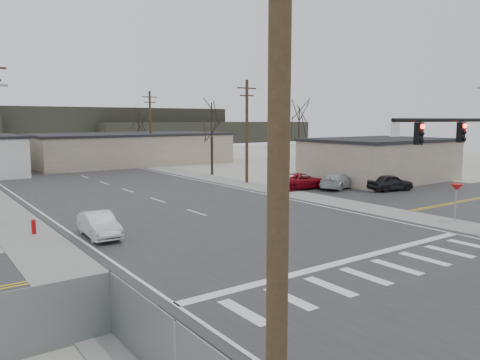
{
  "coord_description": "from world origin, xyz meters",
  "views": [
    {
      "loc": [
        -15.47,
        -18.7,
        6.24
      ],
      "look_at": [
        0.75,
        4.06,
        2.6
      ],
      "focal_mm": 35.0,
      "sensor_mm": 36.0,
      "label": 1
    }
  ],
  "objects_px": {
    "traffic_signal_mast": "(471,150)",
    "car_parked_dark_b": "(364,174)",
    "car_far_b": "(29,153)",
    "car_far_a": "(92,157)",
    "car_parked_silver": "(338,181)",
    "sedan_crossing": "(99,225)",
    "car_parked_dark_a": "(390,183)",
    "fire_hydrant": "(34,227)",
    "car_parked_red": "(301,181)"
  },
  "relations": [
    {
      "from": "car_parked_red",
      "to": "car_parked_silver",
      "type": "height_order",
      "value": "car_parked_red"
    },
    {
      "from": "traffic_signal_mast",
      "to": "sedan_crossing",
      "type": "distance_m",
      "value": 19.66
    },
    {
      "from": "car_far_a",
      "to": "car_parked_dark_b",
      "type": "relative_size",
      "value": 1.01
    },
    {
      "from": "traffic_signal_mast",
      "to": "fire_hydrant",
      "type": "height_order",
      "value": "traffic_signal_mast"
    },
    {
      "from": "traffic_signal_mast",
      "to": "car_parked_red",
      "type": "distance_m",
      "value": 19.33
    },
    {
      "from": "car_far_a",
      "to": "car_parked_dark_b",
      "type": "xyz_separation_m",
      "value": [
        15.24,
        -37.56,
        0.07
      ]
    },
    {
      "from": "car_far_b",
      "to": "car_parked_dark_b",
      "type": "xyz_separation_m",
      "value": [
        20.86,
        -52.12,
        -0.02
      ]
    },
    {
      "from": "sedan_crossing",
      "to": "car_parked_dark_a",
      "type": "relative_size",
      "value": 0.96
    },
    {
      "from": "car_parked_dark_b",
      "to": "sedan_crossing",
      "type": "bearing_deg",
      "value": 94.7
    },
    {
      "from": "sedan_crossing",
      "to": "car_parked_dark_b",
      "type": "bearing_deg",
      "value": 15.57
    },
    {
      "from": "car_far_a",
      "to": "car_parked_dark_b",
      "type": "bearing_deg",
      "value": 93.04
    },
    {
      "from": "fire_hydrant",
      "to": "car_parked_silver",
      "type": "xyz_separation_m",
      "value": [
        26.13,
        2.09,
        0.27
      ]
    },
    {
      "from": "fire_hydrant",
      "to": "car_far_a",
      "type": "relative_size",
      "value": 0.19
    },
    {
      "from": "car_parked_dark_a",
      "to": "car_parked_silver",
      "type": "height_order",
      "value": "car_parked_dark_a"
    },
    {
      "from": "car_far_a",
      "to": "car_far_b",
      "type": "height_order",
      "value": "car_far_b"
    },
    {
      "from": "traffic_signal_mast",
      "to": "car_parked_dark_a",
      "type": "bearing_deg",
      "value": 49.79
    },
    {
      "from": "fire_hydrant",
      "to": "car_parked_red",
      "type": "distance_m",
      "value": 23.67
    },
    {
      "from": "traffic_signal_mast",
      "to": "car_far_b",
      "type": "height_order",
      "value": "traffic_signal_mast"
    },
    {
      "from": "sedan_crossing",
      "to": "car_parked_silver",
      "type": "relative_size",
      "value": 0.84
    },
    {
      "from": "traffic_signal_mast",
      "to": "car_parked_red",
      "type": "bearing_deg",
      "value": 73.92
    },
    {
      "from": "car_parked_silver",
      "to": "car_far_a",
      "type": "bearing_deg",
      "value": -4.59
    },
    {
      "from": "traffic_signal_mast",
      "to": "car_parked_dark_b",
      "type": "xyz_separation_m",
      "value": [
        13.84,
        18.21,
        -3.9
      ]
    },
    {
      "from": "sedan_crossing",
      "to": "fire_hydrant",
      "type": "bearing_deg",
      "value": 138.35
    },
    {
      "from": "fire_hydrant",
      "to": "sedan_crossing",
      "type": "relative_size",
      "value": 0.22
    },
    {
      "from": "car_parked_dark_a",
      "to": "car_far_b",
      "type": "bearing_deg",
      "value": 29.45
    },
    {
      "from": "car_parked_silver",
      "to": "car_parked_dark_b",
      "type": "bearing_deg",
      "value": -89.74
    },
    {
      "from": "car_parked_dark_a",
      "to": "fire_hydrant",
      "type": "bearing_deg",
      "value": 99.47
    },
    {
      "from": "fire_hydrant",
      "to": "car_parked_silver",
      "type": "bearing_deg",
      "value": 4.58
    },
    {
      "from": "traffic_signal_mast",
      "to": "fire_hydrant",
      "type": "xyz_separation_m",
      "value": [
        -18.09,
        14.2,
        -4.22
      ]
    },
    {
      "from": "fire_hydrant",
      "to": "traffic_signal_mast",
      "type": "bearing_deg",
      "value": -38.13
    },
    {
      "from": "sedan_crossing",
      "to": "car_far_b",
      "type": "height_order",
      "value": "car_far_b"
    },
    {
      "from": "sedan_crossing",
      "to": "car_parked_dark_b",
      "type": "xyz_separation_m",
      "value": [
        29.23,
        6.65,
        0.07
      ]
    },
    {
      "from": "traffic_signal_mast",
      "to": "car_far_a",
      "type": "height_order",
      "value": "traffic_signal_mast"
    },
    {
      "from": "car_far_b",
      "to": "car_parked_dark_b",
      "type": "distance_m",
      "value": 56.13
    },
    {
      "from": "traffic_signal_mast",
      "to": "car_far_b",
      "type": "relative_size",
      "value": 2.04
    },
    {
      "from": "sedan_crossing",
      "to": "car_parked_red",
      "type": "relative_size",
      "value": 0.79
    },
    {
      "from": "traffic_signal_mast",
      "to": "car_parked_dark_b",
      "type": "bearing_deg",
      "value": 52.77
    },
    {
      "from": "car_parked_dark_a",
      "to": "car_parked_dark_b",
      "type": "xyz_separation_m",
      "value": [
        3.0,
        5.39,
        0.03
      ]
    },
    {
      "from": "sedan_crossing",
      "to": "car_far_a",
      "type": "relative_size",
      "value": 0.88
    },
    {
      "from": "traffic_signal_mast",
      "to": "fire_hydrant",
      "type": "bearing_deg",
      "value": 141.87
    },
    {
      "from": "car_far_a",
      "to": "car_far_b",
      "type": "xyz_separation_m",
      "value": [
        -5.62,
        14.55,
        0.09
      ]
    },
    {
      "from": "traffic_signal_mast",
      "to": "car_parked_silver",
      "type": "xyz_separation_m",
      "value": [
        8.04,
        16.3,
        -3.95
      ]
    },
    {
      "from": "car_far_b",
      "to": "fire_hydrant",
      "type": "bearing_deg",
      "value": -105.73
    },
    {
      "from": "car_far_b",
      "to": "car_far_a",
      "type": "bearing_deg",
      "value": -73.44
    },
    {
      "from": "car_parked_dark_a",
      "to": "car_parked_silver",
      "type": "bearing_deg",
      "value": 51.09
    },
    {
      "from": "fire_hydrant",
      "to": "car_parked_dark_a",
      "type": "relative_size",
      "value": 0.21
    },
    {
      "from": "fire_hydrant",
      "to": "car_far_a",
      "type": "bearing_deg",
      "value": 68.12
    },
    {
      "from": "car_parked_dark_b",
      "to": "car_parked_silver",
      "type": "height_order",
      "value": "car_parked_dark_b"
    },
    {
      "from": "car_parked_red",
      "to": "fire_hydrant",
      "type": "bearing_deg",
      "value": 104.91
    },
    {
      "from": "car_far_a",
      "to": "fire_hydrant",
      "type": "bearing_deg",
      "value": 49.08
    }
  ]
}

